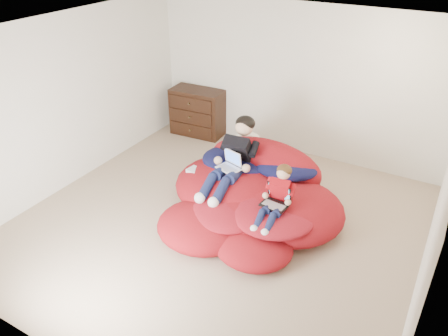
% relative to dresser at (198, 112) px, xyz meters
% --- Properties ---
extents(room_shell, '(5.10, 5.10, 2.77)m').
position_rel_dresser_xyz_m(room_shell, '(1.76, -2.24, -0.21)').
color(room_shell, tan).
rests_on(room_shell, ground).
extents(dresser, '(1.00, 0.58, 0.87)m').
position_rel_dresser_xyz_m(dresser, '(0.00, 0.00, 0.00)').
color(dresser, black).
rests_on(dresser, ground).
extents(beanbag_pile, '(2.51, 2.36, 0.88)m').
position_rel_dresser_xyz_m(beanbag_pile, '(2.01, -1.76, -0.18)').
color(beanbag_pile, maroon).
rests_on(beanbag_pile, ground).
extents(cream_pillow, '(0.45, 0.29, 0.29)m').
position_rel_dresser_xyz_m(cream_pillow, '(1.53, -0.93, 0.19)').
color(cream_pillow, white).
rests_on(cream_pillow, beanbag_pile).
extents(older_boy, '(0.40, 1.27, 0.85)m').
position_rel_dresser_xyz_m(older_boy, '(1.66, -1.63, 0.29)').
color(older_boy, black).
rests_on(older_boy, beanbag_pile).
extents(younger_boy, '(0.28, 0.81, 0.62)m').
position_rel_dresser_xyz_m(younger_boy, '(2.51, -2.07, 0.17)').
color(younger_boy, red).
rests_on(younger_boy, beanbag_pile).
extents(laptop_white, '(0.36, 0.34, 0.23)m').
position_rel_dresser_xyz_m(laptop_white, '(1.66, -1.73, 0.21)').
color(laptop_white, silver).
rests_on(laptop_white, older_boy).
extents(laptop_black, '(0.35, 0.32, 0.24)m').
position_rel_dresser_xyz_m(laptop_black, '(2.51, -2.08, 0.12)').
color(laptop_black, black).
rests_on(laptop_black, younger_boy).
extents(power_adapter, '(0.20, 0.20, 0.06)m').
position_rel_dresser_xyz_m(power_adapter, '(1.12, -1.82, -0.01)').
color(power_adapter, silver).
rests_on(power_adapter, beanbag_pile).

